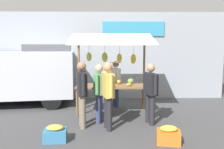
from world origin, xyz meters
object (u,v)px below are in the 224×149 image
shopper_in_striped_shirt (150,89)px  shopper_with_shopping_bag (99,89)px  market_stall (113,64)px  shopper_in_grey_tee (108,91)px  vendor_with_sunhat (116,80)px  shopper_with_ponytail (82,89)px  produce_crate_side (168,135)px  parked_van (5,74)px  produce_crate_near (55,134)px

shopper_in_striped_shirt → shopper_with_shopping_bag: size_ratio=1.02×
market_stall → shopper_with_shopping_bag: 1.20m
market_stall → shopper_in_grey_tee: 1.62m
vendor_with_sunhat → shopper_with_shopping_bag: shopper_with_shopping_bag is taller
market_stall → shopper_with_ponytail: market_stall is taller
produce_crate_side → vendor_with_sunhat: bearing=-71.9°
shopper_in_grey_tee → parked_van: 4.40m
produce_crate_side → produce_crate_near: bearing=-4.1°
market_stall → shopper_in_striped_shirt: size_ratio=1.54×
vendor_with_sunhat → produce_crate_side: bearing=4.3°
shopper_in_striped_shirt → produce_crate_near: (2.30, 1.13, -0.77)m
shopper_with_ponytail → vendor_with_sunhat: bearing=-37.5°
shopper_in_striped_shirt → parked_van: parked_van is taller
shopper_with_shopping_bag → produce_crate_near: (0.93, 1.29, -0.76)m
vendor_with_sunhat → shopper_with_ponytail: 2.25m
produce_crate_side → shopper_in_striped_shirt: bearing=-82.9°
shopper_in_grey_tee → shopper_with_shopping_bag: bearing=10.4°
shopper_in_striped_shirt → produce_crate_side: 1.52m
produce_crate_near → produce_crate_side: bearing=175.9°
shopper_with_ponytail → shopper_in_grey_tee: (-0.67, 0.19, -0.01)m
vendor_with_sunhat → shopper_with_ponytail: bearing=-38.5°
market_stall → parked_van: (3.75, -1.01, -0.41)m
shopper_in_grey_tee → produce_crate_side: (-1.30, 0.91, -0.80)m
shopper_in_grey_tee → shopper_in_striped_shirt: bearing=-83.8°
market_stall → produce_crate_side: size_ratio=4.54×
parked_van → shopper_with_shopping_bag: bearing=142.1°
shopper_in_grey_tee → produce_crate_side: size_ratio=3.07×
shopper_in_striped_shirt → produce_crate_side: bearing=173.2°
market_stall → vendor_with_sunhat: size_ratio=1.57×
shopper_with_shopping_bag → shopper_in_grey_tee: 0.61m
shopper_in_grey_tee → produce_crate_near: size_ratio=3.19×
shopper_in_grey_tee → produce_crate_near: shopper_in_grey_tee is taller
shopper_in_grey_tee → produce_crate_side: bearing=-138.3°
shopper_in_striped_shirt → parked_van: 5.20m
shopper_with_ponytail → parked_van: parked_van is taller
shopper_with_ponytail → shopper_with_shopping_bag: shopper_with_ponytail is taller
shopper_with_shopping_bag → produce_crate_side: shopper_with_shopping_bag is taller
shopper_with_ponytail → parked_van: (2.94, -2.33, 0.13)m
market_stall → produce_crate_near: size_ratio=4.73×
produce_crate_near → parked_van: bearing=-53.2°
vendor_with_sunhat → produce_crate_near: (1.44, 2.96, -0.76)m
shopper_with_shopping_bag → vendor_with_sunhat: bearing=-8.7°
market_stall → shopper_in_grey_tee: market_stall is taller
market_stall → produce_crate_side: 3.01m
shopper_with_ponytail → produce_crate_side: (-1.96, 1.10, -0.81)m
shopper_in_grey_tee → market_stall: bearing=-18.6°
shopper_in_striped_shirt → produce_crate_near: bearing=102.2°
market_stall → produce_crate_near: 2.94m
produce_crate_side → shopper_with_shopping_bag: bearing=-43.7°
shopper_in_striped_shirt → parked_van: (4.74, -2.12, 0.18)m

